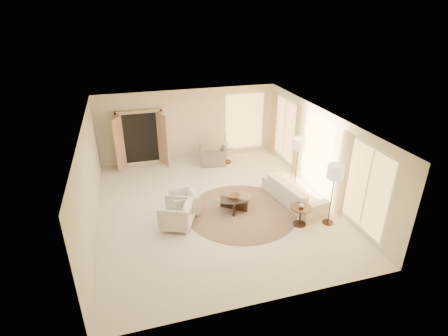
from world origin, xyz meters
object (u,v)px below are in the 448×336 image
object	(u,v)px
accent_chair	(213,153)
coffee_table	(234,202)
armchair_right	(176,213)
end_table	(301,213)
bowl	(234,196)
end_vase	(301,205)
armchair_left	(184,202)
sofa	(294,192)
side_table	(226,153)
floor_lamp_far	(335,174)
floor_lamp_near	(298,146)
side_vase	(226,144)

from	to	relation	value
accent_chair	coffee_table	distance (m)	3.41
armchair_right	end_table	world-z (taller)	armchair_right
bowl	end_vase	world-z (taller)	end_vase
armchair_left	accent_chair	xyz separation A→B (m)	(1.71, 3.19, 0.06)
sofa	side_table	bearing A→B (deg)	8.48
coffee_table	floor_lamp_far	bearing A→B (deg)	-31.31
end_table	floor_lamp_near	xyz separation A→B (m)	(0.82, 1.99, 1.16)
accent_chair	bowl	bearing A→B (deg)	98.86
floor_lamp_near	end_vase	bearing A→B (deg)	-112.51
end_vase	side_vase	bearing A→B (deg)	99.80
bowl	armchair_left	bearing A→B (deg)	172.04
floor_lamp_far	end_vase	bearing A→B (deg)	168.87
bowl	floor_lamp_near	bearing A→B (deg)	16.30
sofa	floor_lamp_far	world-z (taller)	floor_lamp_far
accent_chair	side_vase	distance (m)	0.63
floor_lamp_near	side_vase	xyz separation A→B (m)	(-1.64, 2.74, -0.77)
sofa	armchair_left	bearing A→B (deg)	74.69
sofa	end_vase	world-z (taller)	end_vase
coffee_table	bowl	xyz separation A→B (m)	(0.00, 0.00, 0.20)
armchair_right	side_vase	distance (m)	4.65
sofa	accent_chair	distance (m)	3.89
floor_lamp_far	sofa	bearing A→B (deg)	106.53
armchair_left	end_table	world-z (taller)	armchair_left
armchair_right	side_table	bearing A→B (deg)	169.57
floor_lamp_near	floor_lamp_far	bearing A→B (deg)	-90.00
bowl	side_table	bearing A→B (deg)	77.78
coffee_table	bowl	world-z (taller)	bowl
sofa	floor_lamp_near	bearing A→B (deg)	-39.36
armchair_right	side_table	xyz separation A→B (m)	(2.58, 3.85, -0.04)
armchair_right	end_table	xyz separation A→B (m)	(3.39, -0.87, -0.04)
armchair_right	side_table	world-z (taller)	armchair_right
end_table	side_table	xyz separation A→B (m)	(-0.82, 4.73, 0.01)
floor_lamp_near	sofa	bearing A→B (deg)	-118.52
accent_chair	end_table	distance (m)	4.88
armchair_left	accent_chair	bearing A→B (deg)	147.21
end_table	floor_lamp_near	world-z (taller)	floor_lamp_near
coffee_table	side_table	world-z (taller)	side_table
accent_chair	bowl	world-z (taller)	accent_chair
armchair_left	armchair_right	size ratio (longest dim) A/B	0.90
coffee_table	floor_lamp_far	xyz separation A→B (m)	(2.38, -1.45, 1.29)
side_table	floor_lamp_far	world-z (taller)	floor_lamp_far
armchair_left	floor_lamp_far	distance (m)	4.38
end_table	end_vase	bearing A→B (deg)	-26.57
sofa	side_vase	size ratio (longest dim) A/B	8.84
end_table	side_vase	distance (m)	4.81
armchair_right	side_table	distance (m)	4.63
armchair_left	end_vase	bearing A→B (deg)	59.35
sofa	armchair_right	distance (m)	3.82
end_table	bowl	size ratio (longest dim) A/B	1.75
sofa	accent_chair	xyz separation A→B (m)	(-1.76, 3.46, 0.11)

